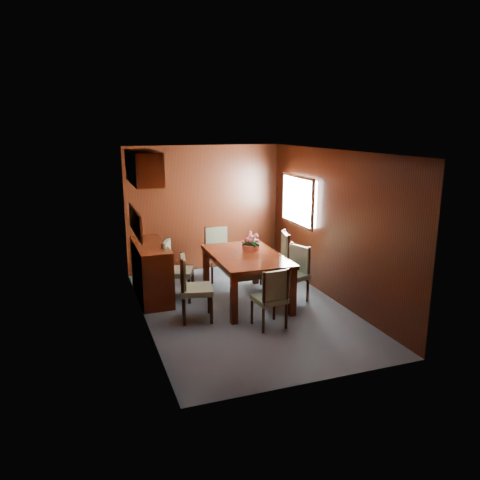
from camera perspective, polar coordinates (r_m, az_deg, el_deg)
name	(u,v)px	position (r m, az deg, el deg)	size (l,w,h in m)	color
ground	(244,309)	(7.30, 0.52, -8.38)	(4.50, 4.50, 0.00)	#3E4A54
room_shell	(231,201)	(7.13, -1.16, 4.72)	(3.06, 4.52, 2.41)	black
sideboard	(151,271)	(7.77, -10.75, -3.70)	(0.48, 1.40, 0.90)	#331006
dining_table	(246,261)	(7.38, 0.75, -2.58)	(1.07, 1.69, 0.78)	#331006
chair_left_near	(191,284)	(6.77, -5.97, -5.36)	(0.52, 0.54, 0.98)	black
chair_left_far	(174,267)	(7.60, -8.08, -3.22)	(0.59, 0.60, 0.99)	black
chair_right_near	(295,270)	(7.54, 6.70, -3.66)	(0.54, 0.55, 0.91)	black
chair_right_far	(279,257)	(8.04, 4.72, -2.14)	(0.56, 0.57, 1.00)	black
chair_head	(272,295)	(6.49, 3.87, -6.71)	(0.45, 0.44, 0.88)	black
chair_foot	(218,250)	(8.56, -2.70, -1.25)	(0.46, 0.44, 0.96)	black
flower_centerpiece	(251,241)	(7.58, 1.36, -0.12)	(0.31, 0.31, 0.31)	#C6533C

